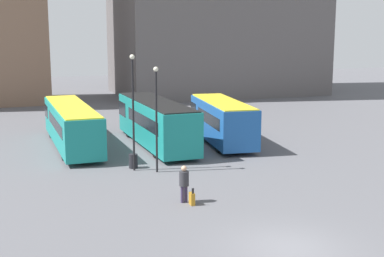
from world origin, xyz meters
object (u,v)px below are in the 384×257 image
bus_2 (222,120)px  lamp_post_1 (156,111)px  traveler (184,181)px  trash_bin (133,161)px  bus_0 (71,124)px  lamp_post_0 (133,104)px  bus_1 (156,121)px  suitcase (192,199)px

bus_2 → lamp_post_1: bearing=140.2°
traveler → trash_bin: traveler is taller
bus_0 → lamp_post_0: bearing=-162.6°
traveler → trash_bin: 7.18m
bus_0 → bus_1: 5.87m
bus_0 → traveler: bearing=-167.5°
bus_1 → traveler: size_ratio=6.58×
suitcase → bus_1: bearing=-6.4°
lamp_post_1 → trash_bin: lamp_post_1 is taller
bus_2 → lamp_post_1: (-6.73, -6.25, 1.87)m
trash_bin → bus_0: bearing=109.3°
suitcase → lamp_post_1: lamp_post_1 is taller
bus_0 → suitcase: size_ratio=14.70×
traveler → trash_bin: (-0.70, 7.12, -0.64)m
bus_1 → lamp_post_0: bearing=153.1°
traveler → lamp_post_1: 6.27m
traveler → trash_bin: bearing=8.3°
bus_2 → trash_bin: size_ratio=11.33×
traveler → lamp_post_0: lamp_post_0 is taller
bus_0 → bus_1: size_ratio=1.05×
bus_2 → traveler: size_ratio=5.37×
bus_1 → lamp_post_1: size_ratio=1.95×
bus_1 → suitcase: size_ratio=13.98×
bus_1 → bus_2: size_ratio=1.22×
bus_0 → lamp_post_0: size_ratio=1.85×
bus_1 → trash_bin: (-3.06, -5.75, -1.30)m
bus_0 → suitcase: bearing=-167.0°
lamp_post_0 → bus_0: bearing=107.6°
traveler → bus_2: bearing=-27.9°
bus_2 → lamp_post_1: lamp_post_1 is taller
bus_1 → suitcase: 13.57m
traveler → lamp_post_0: (-0.77, 6.57, 2.81)m
bus_2 → suitcase: size_ratio=11.42×
suitcase → trash_bin: size_ratio=0.99×
bus_2 → lamp_post_0: (-7.87, -5.43, 2.21)m
bus_1 → lamp_post_0: size_ratio=1.76×
suitcase → lamp_post_0: (-1.00, 7.04, 3.58)m
lamp_post_0 → trash_bin: bearing=82.0°
bus_1 → lamp_post_1: (-2.00, -7.11, 1.80)m
suitcase → trash_bin: bearing=9.6°
suitcase → lamp_post_1: bearing=1.4°
trash_bin → bus_2: bearing=32.1°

